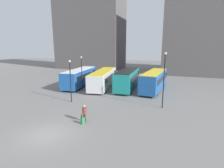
{
  "coord_description": "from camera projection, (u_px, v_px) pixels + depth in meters",
  "views": [
    {
      "loc": [
        9.14,
        -10.39,
        6.85
      ],
      "look_at": [
        1.34,
        11.84,
        1.85
      ],
      "focal_mm": 28.0,
      "sensor_mm": 36.0,
      "label": 1
    }
  ],
  "objects": [
    {
      "name": "lamp_post_2",
      "position": [
        164.0,
        76.0,
        19.31
      ],
      "size": [
        0.28,
        0.28,
        6.31
      ],
      "color": "black",
      "rests_on": "ground_plane"
    },
    {
      "name": "lamp_post_1",
      "position": [
        70.0,
        78.0,
        21.63
      ],
      "size": [
        0.28,
        0.28,
        5.28
      ],
      "color": "black",
      "rests_on": "ground_plane"
    },
    {
      "name": "bus_2",
      "position": [
        128.0,
        79.0,
        28.97
      ],
      "size": [
        2.98,
        9.68,
        3.15
      ],
      "rotation": [
        0.0,
        0.0,
        1.62
      ],
      "color": "#19847F",
      "rests_on": "ground_plane"
    },
    {
      "name": "lamp_post_0",
      "position": [
        82.0,
        71.0,
        27.5
      ],
      "size": [
        0.28,
        0.28,
        5.41
      ],
      "color": "black",
      "rests_on": "ground_plane"
    },
    {
      "name": "building_block_left",
      "position": [
        90.0,
        2.0,
        54.13
      ],
      "size": [
        20.6,
        11.21,
        41.09
      ],
      "color": "#5B5656",
      "rests_on": "ground_plane"
    },
    {
      "name": "bus_3",
      "position": [
        154.0,
        80.0,
        27.92
      ],
      "size": [
        3.41,
        10.05,
        3.05
      ],
      "rotation": [
        0.0,
        0.0,
        1.47
      ],
      "color": "#1E56A3",
      "rests_on": "ground_plane"
    },
    {
      "name": "bus_0",
      "position": [
        80.0,
        77.0,
        31.19
      ],
      "size": [
        3.71,
        10.42,
        2.99
      ],
      "rotation": [
        0.0,
        0.0,
        1.69
      ],
      "color": "#1E56A3",
      "rests_on": "ground_plane"
    },
    {
      "name": "building_block_right",
      "position": [
        223.0,
        28.0,
        44.03
      ],
      "size": [
        28.2,
        17.41,
        23.0
      ],
      "color": "#5B5656",
      "rests_on": "ground_plane"
    },
    {
      "name": "bus_1",
      "position": [
        103.0,
        78.0,
        30.35
      ],
      "size": [
        4.37,
        11.66,
        2.85
      ],
      "rotation": [
        0.0,
        0.0,
        1.73
      ],
      "color": "silver",
      "rests_on": "ground_plane"
    },
    {
      "name": "ground_plane",
      "position": [
        47.0,
        134.0,
        13.97
      ],
      "size": [
        160.0,
        160.0,
        0.0
      ],
      "primitive_type": "plane",
      "color": "slate"
    },
    {
      "name": "traveler",
      "position": [
        85.0,
        112.0,
        16.15
      ],
      "size": [
        0.55,
        0.55,
        1.64
      ],
      "rotation": [
        0.0,
        0.0,
        1.19
      ],
      "color": "#4C3828",
      "rests_on": "ground_plane"
    },
    {
      "name": "suitcase",
      "position": [
        83.0,
        121.0,
        15.79
      ],
      "size": [
        0.33,
        0.37,
        0.92
      ],
      "rotation": [
        0.0,
        0.0,
        1.19
      ],
      "color": "#28844C",
      "rests_on": "ground_plane"
    }
  ]
}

